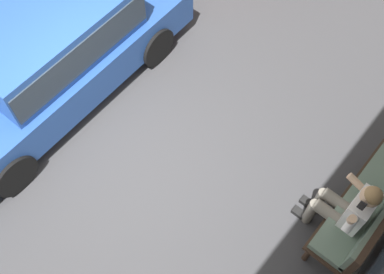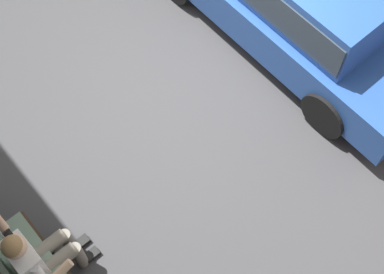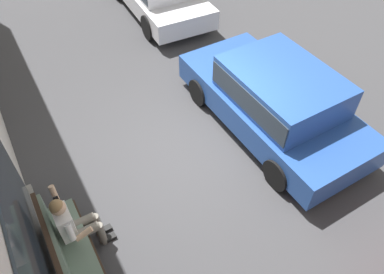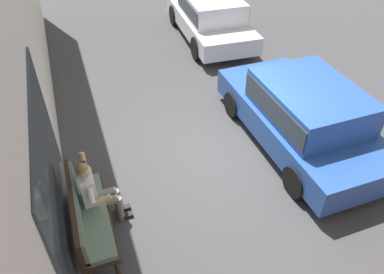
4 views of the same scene
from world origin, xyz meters
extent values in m
plane|color=#38383A|center=(0.00, 0.00, 0.00)|extent=(60.00, 60.00, 0.00)
cylinder|color=#332319|center=(-0.44, 2.61, 0.20)|extent=(0.07, 0.07, 0.41)
cylinder|color=#6B665B|center=(-0.86, 2.57, 0.52)|extent=(0.15, 0.42, 0.15)
cylinder|color=#6B665B|center=(-0.86, 2.36, 0.26)|extent=(0.12, 0.12, 0.52)
cube|color=black|center=(-0.86, 2.28, 0.04)|extent=(0.10, 0.24, 0.07)
cylinder|color=#6B665B|center=(-1.04, 2.57, 0.52)|extent=(0.15, 0.42, 0.15)
cylinder|color=#6B665B|center=(-1.04, 2.36, 0.26)|extent=(0.12, 0.12, 0.52)
cube|color=black|center=(-1.04, 2.28, 0.04)|extent=(0.10, 0.24, 0.07)
cube|color=#6B665B|center=(-0.95, 2.78, 0.52)|extent=(0.34, 0.24, 0.14)
cube|color=silver|center=(-0.95, 2.78, 0.80)|extent=(0.38, 0.22, 0.56)
sphere|color=tan|center=(-0.95, 2.78, 1.22)|extent=(0.22, 0.22, 0.22)
sphere|color=olive|center=(-0.95, 2.79, 1.25)|extent=(0.20, 0.20, 0.20)
cylinder|color=tan|center=(-1.24, 2.60, 0.79)|extent=(0.08, 0.27, 0.17)
cylinder|color=silver|center=(-0.71, 2.78, 0.98)|extent=(0.25, 0.10, 0.22)
cube|color=black|center=(-0.81, 2.76, 1.21)|extent=(0.02, 0.07, 0.15)
cylinder|color=black|center=(-1.53, -0.77, 0.30)|extent=(0.61, 0.19, 0.61)
camera|label=1|loc=(1.64, 2.60, 5.72)|focal=45.00mm
camera|label=2|loc=(-3.10, 2.60, 6.15)|focal=55.00mm
camera|label=3|loc=(-4.30, 2.60, 5.60)|focal=35.00mm
camera|label=4|loc=(-5.36, 2.60, 5.23)|focal=35.00mm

